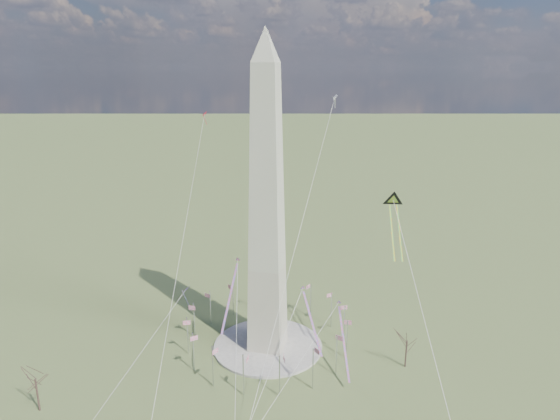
# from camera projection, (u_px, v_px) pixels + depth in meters

# --- Properties ---
(ground) EXTENTS (2000.00, 2000.00, 0.00)m
(ground) POSITION_uv_depth(u_px,v_px,m) (268.00, 347.00, 165.70)
(ground) COLOR #4B6231
(ground) RESTS_ON ground
(plaza) EXTENTS (36.00, 36.00, 0.80)m
(plaza) POSITION_uv_depth(u_px,v_px,m) (268.00, 346.00, 165.59)
(plaza) COLOR beige
(plaza) RESTS_ON ground
(washington_monument) EXTENTS (15.56, 15.56, 100.00)m
(washington_monument) POSITION_uv_depth(u_px,v_px,m) (267.00, 208.00, 152.49)
(washington_monument) COLOR #AFA792
(washington_monument) RESTS_ON plaza
(flagpole_ring) EXTENTS (54.40, 54.40, 13.00)m
(flagpole_ring) POSITION_uv_depth(u_px,v_px,m) (268.00, 327.00, 163.70)
(flagpole_ring) COLOR silver
(flagpole_ring) RESTS_ON ground
(tree_near) EXTENTS (7.77, 7.77, 13.59)m
(tree_near) POSITION_uv_depth(u_px,v_px,m) (407.00, 339.00, 152.22)
(tree_near) COLOR #4E362F
(tree_near) RESTS_ON ground
(tree_far) EXTENTS (8.30, 8.30, 14.53)m
(tree_far) POSITION_uv_depth(u_px,v_px,m) (35.00, 377.00, 132.28)
(tree_far) COLOR #4E362F
(tree_far) RESTS_ON ground
(kite_delta_black) EXTENTS (7.67, 19.56, 15.99)m
(kite_delta_black) POSITION_uv_depth(u_px,v_px,m) (393.00, 204.00, 148.37)
(kite_delta_black) COLOR black
(kite_delta_black) RESTS_ON ground
(kite_diamond_purple) EXTENTS (2.20, 3.31, 9.92)m
(kite_diamond_purple) POSITION_uv_depth(u_px,v_px,m) (186.00, 292.00, 166.62)
(kite_diamond_purple) COLOR #3B1973
(kite_diamond_purple) RESTS_ON ground
(kite_streamer_left) EXTENTS (9.93, 17.31, 13.04)m
(kite_streamer_left) POSITION_uv_depth(u_px,v_px,m) (309.00, 312.00, 144.87)
(kite_streamer_left) COLOR #FF4328
(kite_streamer_left) RESTS_ON ground
(kite_streamer_mid) EXTENTS (3.41, 21.79, 14.96)m
(kite_streamer_mid) POSITION_uv_depth(u_px,v_px,m) (232.00, 285.00, 148.82)
(kite_streamer_mid) COLOR #FF4328
(kite_streamer_mid) RESTS_ON ground
(kite_streamer_right) EXTENTS (7.65, 21.92, 15.44)m
(kite_streamer_right) POSITION_uv_depth(u_px,v_px,m) (342.00, 329.00, 154.11)
(kite_streamer_right) COLOR #FF4328
(kite_streamer_right) RESTS_ON ground
(kite_small_red) EXTENTS (1.58, 2.35, 5.01)m
(kite_small_red) POSITION_uv_depth(u_px,v_px,m) (205.00, 115.00, 188.12)
(kite_small_red) COLOR red
(kite_small_red) RESTS_ON ground
(kite_small_white) EXTENTS (1.87, 1.70, 5.16)m
(kite_small_white) POSITION_uv_depth(u_px,v_px,m) (335.00, 98.00, 187.48)
(kite_small_white) COLOR white
(kite_small_white) RESTS_ON ground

